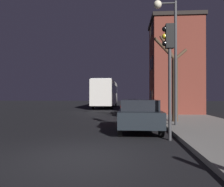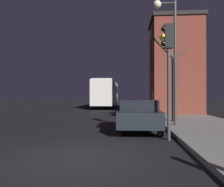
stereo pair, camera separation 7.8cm
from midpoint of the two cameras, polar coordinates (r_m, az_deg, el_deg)
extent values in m
plane|color=black|center=(6.12, -9.06, -16.30)|extent=(120.00, 120.00, 0.00)
cube|color=brown|center=(19.97, 15.90, 6.44)|extent=(3.97, 4.06, 7.81)
cube|color=black|center=(20.85, 15.87, 17.58)|extent=(4.21, 4.30, 0.30)
cube|color=#E5C67F|center=(18.83, 10.35, -0.80)|extent=(0.03, 0.70, 1.10)
cube|color=black|center=(20.22, 9.93, -0.78)|extent=(0.03, 0.70, 1.10)
cube|color=black|center=(19.04, 10.34, 7.98)|extent=(0.03, 0.70, 1.10)
cube|color=black|center=(20.41, 9.92, 7.41)|extent=(0.03, 0.70, 1.10)
cube|color=black|center=(19.68, 10.32, 16.39)|extent=(0.03, 0.70, 1.10)
cube|color=#E5C67F|center=(21.00, 9.91, 15.29)|extent=(0.03, 0.70, 1.10)
cylinder|color=#38383A|center=(11.66, 16.09, 7.70)|extent=(0.14, 0.14, 6.33)
cylinder|color=#38383A|center=(12.39, 13.86, 21.92)|extent=(0.90, 0.09, 0.09)
sphere|color=#F4EAC6|center=(12.31, 11.64, 21.82)|extent=(0.42, 0.42, 0.42)
cylinder|color=#38383A|center=(8.35, 14.60, -0.19)|extent=(0.12, 0.12, 3.42)
cube|color=black|center=(8.63, 14.57, 14.28)|extent=(0.30, 0.24, 0.90)
sphere|color=black|center=(8.68, 13.35, 16.06)|extent=(0.20, 0.20, 0.20)
sphere|color=yellow|center=(8.60, 13.35, 14.33)|extent=(0.20, 0.20, 0.20)
sphere|color=black|center=(8.54, 13.36, 12.58)|extent=(0.20, 0.20, 0.20)
cylinder|color=#473323|center=(13.17, 15.95, 0.83)|extent=(0.35, 0.35, 3.61)
cylinder|color=#473323|center=(13.80, 17.29, 9.71)|extent=(0.99, 0.88, 0.82)
cylinder|color=#473323|center=(13.52, 14.13, 11.57)|extent=(0.96, 0.45, 1.51)
cylinder|color=#473323|center=(13.40, 13.43, 11.34)|extent=(1.30, 0.29, 1.40)
cube|color=beige|center=(29.86, -1.66, 0.11)|extent=(2.46, 11.84, 2.98)
cube|color=black|center=(29.87, -1.66, 1.14)|extent=(2.48, 10.90, 1.07)
cube|color=#B2B2B2|center=(29.91, -1.66, 3.08)|extent=(2.34, 11.25, 0.12)
cylinder|color=black|center=(33.62, 0.95, -2.50)|extent=(0.18, 0.96, 0.96)
cylinder|color=black|center=(33.83, -2.91, -2.49)|extent=(0.18, 0.96, 0.96)
cylinder|color=black|center=(25.95, -0.04, -3.10)|extent=(0.18, 0.96, 0.96)
cylinder|color=black|center=(26.21, -5.02, -3.07)|extent=(0.18, 0.96, 0.96)
cube|color=black|center=(10.17, 6.85, -6.05)|extent=(1.82, 3.85, 0.66)
cube|color=black|center=(9.94, 6.90, -2.94)|extent=(1.60, 2.00, 0.46)
cylinder|color=black|center=(11.51, 10.68, -7.05)|extent=(0.18, 0.70, 0.70)
cylinder|color=black|center=(11.44, 2.43, -7.10)|extent=(0.18, 0.70, 0.70)
cylinder|color=black|center=(9.05, 12.48, -8.85)|extent=(0.18, 0.70, 0.70)
cylinder|color=black|center=(8.96, 1.91, -8.94)|extent=(0.18, 0.70, 0.70)
cube|color=#B21E19|center=(18.72, 5.19, -3.74)|extent=(1.84, 4.36, 0.62)
cube|color=black|center=(18.48, 5.20, -2.12)|extent=(1.62, 2.27, 0.45)
cylinder|color=black|center=(20.18, 7.49, -4.38)|extent=(0.18, 0.58, 0.58)
cylinder|color=black|center=(20.16, 2.76, -4.39)|extent=(0.18, 0.58, 0.58)
cylinder|color=black|center=(17.36, 8.02, -5.02)|extent=(0.18, 0.58, 0.58)
cylinder|color=black|center=(17.33, 2.51, -5.03)|extent=(0.18, 0.58, 0.58)
camera|label=1|loc=(0.04, -90.13, 0.00)|focal=35.00mm
camera|label=2|loc=(0.04, 89.87, 0.00)|focal=35.00mm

